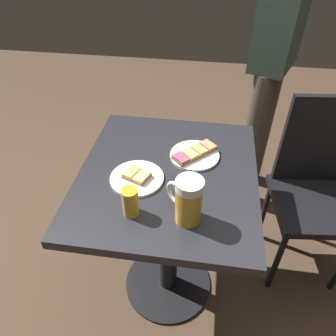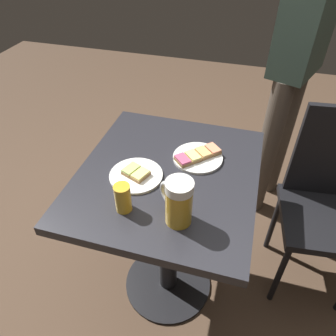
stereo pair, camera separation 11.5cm
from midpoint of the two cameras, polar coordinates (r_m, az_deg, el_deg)
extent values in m
plane|color=#4C3828|center=(1.78, -1.97, -19.99)|extent=(6.00, 6.00, 0.00)
cylinder|color=black|center=(1.77, -1.98, -19.87)|extent=(0.44, 0.44, 0.01)
cylinder|color=black|center=(1.46, -2.32, -12.47)|extent=(0.09, 0.09, 0.74)
cube|color=#232328|center=(1.18, -2.80, -1.52)|extent=(0.65, 0.73, 0.04)
cylinder|color=white|center=(1.24, 2.14, 2.18)|extent=(0.19, 0.19, 0.01)
cube|color=#9E7547|center=(1.20, -0.44, 1.38)|extent=(0.08, 0.08, 0.01)
cube|color=#BC4C70|center=(1.19, -0.44, 1.76)|extent=(0.07, 0.07, 0.01)
cube|color=#9E7547|center=(1.22, 1.30, 2.19)|extent=(0.08, 0.08, 0.01)
cube|color=#EFE07A|center=(1.21, 1.31, 2.56)|extent=(0.07, 0.07, 0.01)
cube|color=#9E7547|center=(1.24, 2.99, 2.97)|extent=(0.08, 0.08, 0.01)
cube|color=#E5B266|center=(1.23, 3.00, 3.34)|extent=(0.07, 0.07, 0.01)
cube|color=#9E7547|center=(1.27, 4.61, 3.71)|extent=(0.08, 0.08, 0.01)
cube|color=#EA8E66|center=(1.26, 4.63, 4.08)|extent=(0.07, 0.07, 0.01)
cylinder|color=white|center=(1.15, -8.48, -1.94)|extent=(0.19, 0.19, 0.01)
cube|color=#9E7547|center=(1.15, -9.44, -1.15)|extent=(0.06, 0.08, 0.01)
cube|color=#ADC66B|center=(1.14, -9.49, -0.78)|extent=(0.06, 0.07, 0.01)
cube|color=#9E7547|center=(1.13, -7.61, -1.93)|extent=(0.06, 0.08, 0.01)
cube|color=#EFE07A|center=(1.12, -7.66, -1.55)|extent=(0.06, 0.07, 0.01)
cylinder|color=gold|center=(0.96, 0.27, -6.72)|extent=(0.08, 0.08, 0.13)
cylinder|color=white|center=(0.90, 0.28, -3.26)|extent=(0.08, 0.08, 0.03)
torus|color=silver|center=(0.99, -1.83, -4.76)|extent=(0.08, 0.07, 0.09)
cylinder|color=gold|center=(1.00, -10.09, -6.18)|extent=(0.05, 0.05, 0.10)
cylinder|color=black|center=(1.65, 17.02, -15.90)|extent=(0.03, 0.03, 0.43)
cylinder|color=black|center=(1.84, 15.16, -7.64)|extent=(0.03, 0.03, 0.43)
cylinder|color=black|center=(1.94, 24.46, -7.49)|extent=(0.03, 0.03, 0.43)
cube|color=black|center=(1.62, 23.04, -6.19)|extent=(0.42, 0.42, 0.04)
cube|color=black|center=(1.59, 23.70, 4.42)|extent=(0.34, 0.07, 0.46)
cylinder|color=#51473D|center=(1.92, 13.03, 4.03)|extent=(0.11, 0.11, 0.88)
cylinder|color=#51473D|center=(2.10, 15.06, 7.09)|extent=(0.11, 0.11, 0.88)
cube|color=#384C42|center=(1.72, 18.20, 25.25)|extent=(0.28, 0.36, 0.53)
camera|label=1|loc=(0.06, -92.87, -2.44)|focal=33.92mm
camera|label=2|loc=(0.06, 87.13, 2.44)|focal=33.92mm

